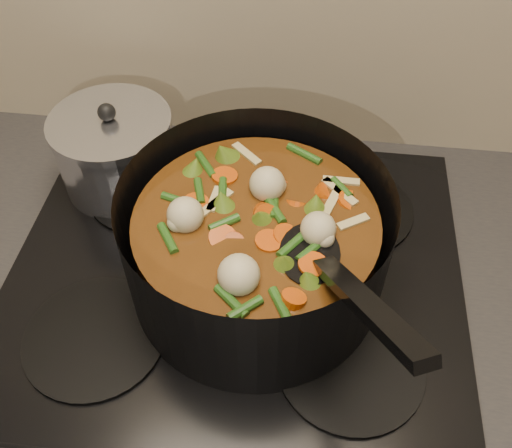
# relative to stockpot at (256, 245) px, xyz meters

# --- Properties ---
(counter) EXTENTS (2.64, 0.64, 0.91)m
(counter) POSITION_rel_stockpot_xyz_m (-0.03, 0.02, -0.55)
(counter) COLOR brown
(counter) RESTS_ON ground
(stovetop) EXTENTS (0.62, 0.54, 0.03)m
(stovetop) POSITION_rel_stockpot_xyz_m (-0.03, 0.02, -0.09)
(stovetop) COLOR black
(stovetop) RESTS_ON counter
(stockpot) EXTENTS (0.40, 0.44, 0.24)m
(stockpot) POSITION_rel_stockpot_xyz_m (0.00, 0.00, 0.00)
(stockpot) COLOR black
(stockpot) RESTS_ON stovetop
(saucepan) EXTENTS (0.18, 0.18, 0.15)m
(saucepan) POSITION_rel_stockpot_xyz_m (-0.23, 0.17, -0.02)
(saucepan) COLOR silver
(saucepan) RESTS_ON stovetop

